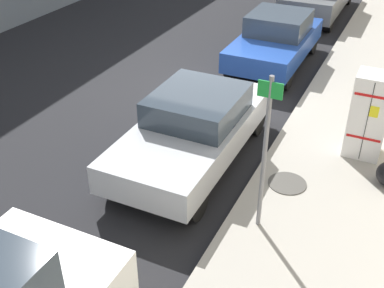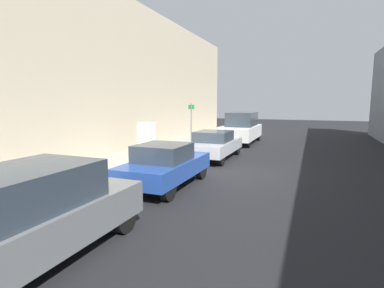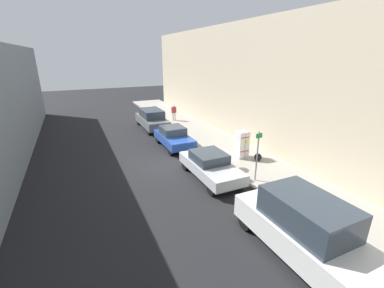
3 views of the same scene
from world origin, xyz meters
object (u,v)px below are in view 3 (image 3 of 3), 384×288
trash_bag (258,157)px  parked_hatchback_blue (174,137)px  pedestrian_walking_far (174,112)px  parked_suv_gray (152,119)px  parked_van_white (305,228)px  parked_sedan_silver (210,165)px  street_sign_post (257,154)px  discarded_refrigerator (242,145)px

trash_bag → parked_hatchback_blue: (3.62, -4.86, 0.38)m
trash_bag → pedestrian_walking_far: size_ratio=0.30×
parked_suv_gray → parked_van_white: (-0.00, 17.02, 0.18)m
pedestrian_walking_far → parked_sedan_silver: size_ratio=0.36×
pedestrian_walking_far → street_sign_post: bearing=20.2°
pedestrian_walking_far → parked_suv_gray: parked_suv_gray is taller
trash_bag → street_sign_post: bearing=48.7°
parked_suv_gray → trash_bag: bearing=109.5°
trash_bag → parked_sedan_silver: parked_sedan_silver is taller
pedestrian_walking_far → parked_sedan_silver: 12.53m
parked_suv_gray → parked_hatchback_blue: size_ratio=1.21×
street_sign_post → parked_hatchback_blue: (1.85, -6.88, -0.85)m
parked_van_white → parked_sedan_silver: bearing=-90.0°
street_sign_post → parked_van_white: (1.85, 4.76, -0.54)m
street_sign_post → pedestrian_walking_far: bearing=-93.4°
street_sign_post → parked_sedan_silver: size_ratio=0.61×
discarded_refrigerator → parked_sedan_silver: bearing=25.5°
pedestrian_walking_far → parked_hatchback_blue: bearing=2.4°
trash_bag → parked_van_white: parked_van_white is taller
parked_van_white → parked_suv_gray: bearing=-90.0°
street_sign_post → parked_van_white: street_sign_post is taller
discarded_refrigerator → parked_van_white: parked_van_white is taller
parked_suv_gray → parked_van_white: parked_van_white is taller
trash_bag → parked_hatchback_blue: size_ratio=0.12×
discarded_refrigerator → trash_bag: discarded_refrigerator is taller
discarded_refrigerator → pedestrian_walking_far: (0.38, -10.80, 0.02)m
discarded_refrigerator → parked_suv_gray: (3.03, -9.34, -0.11)m
street_sign_post → parked_suv_gray: street_sign_post is taller
discarded_refrigerator → parked_hatchback_blue: discarded_refrigerator is taller
pedestrian_walking_far → parked_suv_gray: bearing=-37.6°
street_sign_post → parked_sedan_silver: (1.85, -1.47, -0.87)m
parked_sedan_silver → parked_suv_gray: bearing=-90.0°
discarded_refrigerator → street_sign_post: 3.20m
street_sign_post → parked_hatchback_blue: 7.18m
street_sign_post → parked_sedan_silver: bearing=-38.5°
trash_bag → pedestrian_walking_far: (0.97, -11.70, 0.63)m
trash_bag → parked_suv_gray: size_ratio=0.10×
parked_suv_gray → street_sign_post: bearing=98.6°
parked_suv_gray → parked_hatchback_blue: (-0.00, 5.38, -0.13)m
parked_hatchback_blue → parked_van_white: (0.00, 11.64, 0.31)m
trash_bag → parked_hatchback_blue: bearing=-53.3°
parked_suv_gray → parked_hatchback_blue: 5.38m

